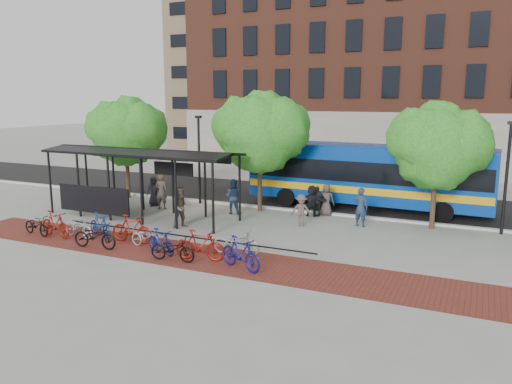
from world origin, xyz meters
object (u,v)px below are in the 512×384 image
at_px(bike_0, 36,225).
at_px(bike_4, 95,236).
at_px(bike_1, 55,224).
at_px(bike_6, 146,237).
at_px(bike_9, 200,245).
at_px(pedestrian_7, 361,207).
at_px(tree_c, 439,144).
at_px(lamp_post_right, 507,175).
at_px(bike_10, 236,242).
at_px(pedestrian_8, 182,207).
at_px(bike_7, 161,242).
at_px(pedestrian_0, 154,191).
at_px(pedestrian_4, 317,201).
at_px(pedestrian_5, 312,201).
at_px(pedestrian_6, 326,200).
at_px(bike_8, 173,249).
at_px(bike_2, 79,227).
at_px(bike_3, 100,225).
at_px(bike_11, 240,253).
at_px(pedestrian_3, 301,210).
at_px(tree_a, 127,129).
at_px(lamp_post_left, 199,157).
at_px(pedestrian_1, 161,191).
at_px(tree_b, 262,129).
at_px(bus_shelter, 139,160).
at_px(bike_5, 132,229).
at_px(pedestrian_2, 233,196).
at_px(bus, 367,173).

bearing_deg(bike_0, bike_4, -86.17).
relative_size(bike_1, bike_6, 1.16).
distance_m(bike_1, bike_9, 7.54).
xyz_separation_m(bike_4, pedestrian_7, (9.14, 8.13, 0.44)).
bearing_deg(tree_c, bike_0, -151.66).
distance_m(lamp_post_right, bike_10, 12.58).
distance_m(pedestrian_7, pedestrian_8, 8.59).
relative_size(bike_7, bike_9, 0.85).
bearing_deg(pedestrian_0, bike_7, -78.68).
relative_size(bike_1, pedestrian_4, 1.24).
bearing_deg(pedestrian_7, bike_9, 71.88).
height_order(pedestrian_5, pedestrian_6, pedestrian_6).
distance_m(bike_7, pedestrian_4, 9.58).
bearing_deg(bike_8, bike_6, 58.19).
bearing_deg(bike_2, bike_1, 121.84).
height_order(bike_3, pedestrian_5, pedestrian_5).
bearing_deg(lamp_post_right, bike_4, -148.31).
xyz_separation_m(bike_1, bike_6, (4.65, 0.39, -0.14)).
distance_m(bike_4, bike_11, 6.62).
distance_m(tree_c, pedestrian_3, 7.11).
distance_m(bike_1, bike_6, 4.67).
xyz_separation_m(tree_a, bike_9, (10.33, -8.72, -3.64)).
relative_size(bike_9, pedestrian_4, 1.26).
xyz_separation_m(bike_7, pedestrian_8, (-1.50, 3.84, 0.48)).
bearing_deg(pedestrian_7, bike_3, 45.37).
xyz_separation_m(pedestrian_3, pedestrian_6, (0.44, 2.69, 0.06)).
xyz_separation_m(bike_10, pedestrian_4, (0.85, 7.67, 0.28)).
bearing_deg(tree_c, pedestrian_3, -159.22).
relative_size(tree_c, lamp_post_left, 1.16).
bearing_deg(bike_10, pedestrian_7, -35.12).
bearing_deg(bike_9, bike_10, -47.76).
distance_m(bike_8, pedestrian_0, 10.24).
bearing_deg(pedestrian_3, pedestrian_1, 151.68).
distance_m(bike_2, pedestrian_5, 11.57).
relative_size(bike_8, bike_9, 0.93).
distance_m(tree_b, lamp_post_left, 4.45).
relative_size(bus_shelter, bike_7, 6.29).
distance_m(bike_2, bike_5, 2.73).
height_order(bike_9, pedestrian_6, pedestrian_6).
relative_size(bike_6, pedestrian_7, 0.89).
bearing_deg(bike_0, tree_b, -29.10).
relative_size(bike_4, pedestrian_2, 1.05).
distance_m(bike_11, pedestrian_2, 8.81).
distance_m(lamp_post_left, bike_2, 8.88).
height_order(tree_c, pedestrian_8, tree_c).
relative_size(tree_a, pedestrian_2, 3.25).
relative_size(bus_shelter, lamp_post_left, 2.07).
bearing_deg(pedestrian_5, bike_9, 75.77).
height_order(bike_2, pedestrian_5, pedestrian_5).
bearing_deg(bus, pedestrian_6, -120.24).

